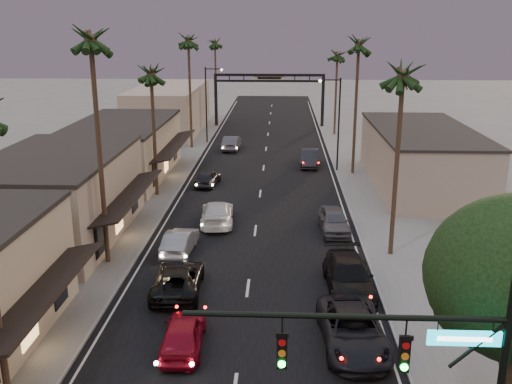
# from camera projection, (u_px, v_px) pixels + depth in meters

# --- Properties ---
(ground) EXTENTS (200.00, 200.00, 0.00)m
(ground) POSITION_uv_depth(u_px,v_px,m) (261.00, 184.00, 51.18)
(ground) COLOR slate
(ground) RESTS_ON ground
(road) EXTENTS (14.00, 120.00, 0.02)m
(road) POSITION_uv_depth(u_px,v_px,m) (263.00, 170.00, 55.97)
(road) COLOR black
(road) RESTS_ON ground
(sidewalk_left) EXTENTS (5.00, 92.00, 0.12)m
(sidewalk_left) POSITION_uv_depth(u_px,v_px,m) (180.00, 153.00, 63.07)
(sidewalk_left) COLOR slate
(sidewalk_left) RESTS_ON ground
(sidewalk_right) EXTENTS (5.00, 92.00, 0.12)m
(sidewalk_right) POSITION_uv_depth(u_px,v_px,m) (352.00, 155.00, 62.26)
(sidewalk_right) COLOR slate
(sidewalk_right) RESTS_ON ground
(storefront_mid) EXTENTS (8.00, 14.00, 5.50)m
(storefront_mid) POSITION_uv_depth(u_px,v_px,m) (57.00, 199.00, 37.55)
(storefront_mid) COLOR #A29481
(storefront_mid) RESTS_ON ground
(storefront_far) EXTENTS (8.00, 16.00, 5.00)m
(storefront_far) POSITION_uv_depth(u_px,v_px,m) (123.00, 151.00, 52.94)
(storefront_far) COLOR #B8AE8C
(storefront_far) RESTS_ON ground
(storefront_dist) EXTENTS (8.00, 20.00, 6.00)m
(storefront_dist) POSITION_uv_depth(u_px,v_px,m) (169.00, 110.00, 74.83)
(storefront_dist) COLOR #A29481
(storefront_dist) RESTS_ON ground
(building_right) EXTENTS (8.00, 18.00, 5.00)m
(building_right) POSITION_uv_depth(u_px,v_px,m) (421.00, 159.00, 49.88)
(building_right) COLOR #A29481
(building_right) RESTS_ON ground
(traffic_signal) EXTENTS (8.51, 0.22, 7.80)m
(traffic_signal) POSITION_uv_depth(u_px,v_px,m) (429.00, 370.00, 15.01)
(traffic_signal) COLOR black
(traffic_signal) RESTS_ON ground
(arch) EXTENTS (15.20, 0.40, 7.27)m
(arch) POSITION_uv_depth(u_px,v_px,m) (269.00, 87.00, 78.35)
(arch) COLOR black
(arch) RESTS_ON ground
(streetlight_right) EXTENTS (2.13, 0.30, 9.00)m
(streetlight_right) POSITION_uv_depth(u_px,v_px,m) (336.00, 117.00, 54.16)
(streetlight_right) COLOR black
(streetlight_right) RESTS_ON ground
(streetlight_left) EXTENTS (2.13, 0.30, 9.00)m
(streetlight_left) POSITION_uv_depth(u_px,v_px,m) (208.00, 99.00, 67.21)
(streetlight_left) COLOR black
(streetlight_left) RESTS_ON ground
(palm_lb) EXTENTS (3.20, 3.20, 15.20)m
(palm_lb) POSITION_uv_depth(u_px,v_px,m) (90.00, 33.00, 30.51)
(palm_lb) COLOR #38281C
(palm_lb) RESTS_ON ground
(palm_lc) EXTENTS (3.20, 3.20, 12.20)m
(palm_lc) POSITION_uv_depth(u_px,v_px,m) (151.00, 68.00, 44.75)
(palm_lc) COLOR #38281C
(palm_lc) RESTS_ON ground
(palm_ld) EXTENTS (3.20, 3.20, 14.20)m
(palm_ld) POSITION_uv_depth(u_px,v_px,m) (188.00, 37.00, 62.39)
(palm_ld) COLOR #38281C
(palm_ld) RESTS_ON ground
(palm_ra) EXTENTS (3.20, 3.20, 13.20)m
(palm_ra) POSITION_uv_depth(u_px,v_px,m) (404.00, 68.00, 32.24)
(palm_ra) COLOR #38281C
(palm_ra) RESTS_ON ground
(palm_rb) EXTENTS (3.20, 3.20, 14.20)m
(palm_rb) POSITION_uv_depth(u_px,v_px,m) (359.00, 40.00, 51.12)
(palm_rb) COLOR #38281C
(palm_rb) RESTS_ON ground
(palm_rc) EXTENTS (3.20, 3.20, 12.20)m
(palm_rc) POSITION_uv_depth(u_px,v_px,m) (338.00, 52.00, 70.83)
(palm_rc) COLOR #38281C
(palm_rc) RESTS_ON ground
(palm_far) EXTENTS (3.20, 3.20, 13.20)m
(palm_far) POSITION_uv_depth(u_px,v_px,m) (215.00, 40.00, 84.69)
(palm_far) COLOR #38281C
(palm_far) RESTS_ON ground
(oncoming_red) EXTENTS (1.93, 4.45, 1.50)m
(oncoming_red) POSITION_uv_depth(u_px,v_px,m) (183.00, 333.00, 25.09)
(oncoming_red) COLOR maroon
(oncoming_red) RESTS_ON ground
(oncoming_pickup) EXTENTS (2.74, 5.50, 1.50)m
(oncoming_pickup) POSITION_uv_depth(u_px,v_px,m) (178.00, 279.00, 30.41)
(oncoming_pickup) COLOR black
(oncoming_pickup) RESTS_ON ground
(oncoming_silver) EXTENTS (1.82, 4.57, 1.48)m
(oncoming_silver) POSITION_uv_depth(u_px,v_px,m) (180.00, 241.00, 35.72)
(oncoming_silver) COLOR gray
(oncoming_silver) RESTS_ON ground
(oncoming_white) EXTENTS (2.68, 5.70, 1.61)m
(oncoming_white) POSITION_uv_depth(u_px,v_px,m) (217.00, 213.00, 40.90)
(oncoming_white) COLOR silver
(oncoming_white) RESTS_ON ground
(oncoming_dgrey) EXTENTS (2.23, 4.40, 1.43)m
(oncoming_dgrey) POSITION_uv_depth(u_px,v_px,m) (208.00, 178.00, 50.58)
(oncoming_dgrey) COLOR black
(oncoming_dgrey) RESTS_ON ground
(oncoming_grey_far) EXTENTS (1.89, 4.92, 1.60)m
(oncoming_grey_far) POSITION_uv_depth(u_px,v_px,m) (232.00, 143.00, 64.88)
(oncoming_grey_far) COLOR #47464B
(oncoming_grey_far) RESTS_ON ground
(curbside_near) EXTENTS (3.06, 6.04, 1.64)m
(curbside_near) POSITION_uv_depth(u_px,v_px,m) (353.00, 330.00, 25.25)
(curbside_near) COLOR black
(curbside_near) RESTS_ON ground
(curbside_black) EXTENTS (2.62, 6.01, 1.72)m
(curbside_black) POSITION_uv_depth(u_px,v_px,m) (349.00, 276.00, 30.49)
(curbside_black) COLOR black
(curbside_black) RESTS_ON ground
(curbside_grey) EXTENTS (2.15, 4.84, 1.62)m
(curbside_grey) POSITION_uv_depth(u_px,v_px,m) (334.00, 221.00, 39.29)
(curbside_grey) COLOR #4C4C51
(curbside_grey) RESTS_ON ground
(curbside_far) EXTENTS (2.04, 5.08, 1.64)m
(curbside_far) POSITION_uv_depth(u_px,v_px,m) (310.00, 158.00, 57.48)
(curbside_far) COLOR black
(curbside_far) RESTS_ON ground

